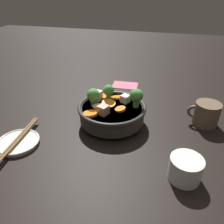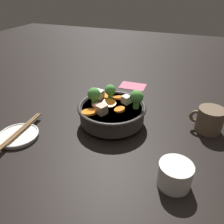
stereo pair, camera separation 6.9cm
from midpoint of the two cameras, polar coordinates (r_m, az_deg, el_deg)
ground_plane at (r=0.71m, az=-2.78°, el=-2.73°), size 3.00×3.00×0.00m
stirfry_bowl at (r=0.69m, az=-2.92°, el=0.28°), size 0.22×0.22×0.12m
side_saucer at (r=0.69m, az=-26.02°, el=-7.21°), size 0.12×0.12×0.01m
tea_cup at (r=0.53m, az=15.01°, el=-14.22°), size 0.08×0.08×0.06m
dark_mug at (r=0.73m, az=20.93°, el=-0.53°), size 0.10×0.08×0.07m
napkin at (r=0.97m, az=1.37°, el=7.01°), size 0.11×0.08×0.00m
chopsticks_pair at (r=0.68m, az=-26.21°, el=-6.58°), size 0.03×0.22×0.01m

